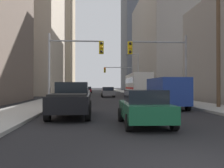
{
  "coord_description": "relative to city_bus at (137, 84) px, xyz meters",
  "views": [
    {
      "loc": [
        -2.15,
        -4.7,
        1.69
      ],
      "look_at": [
        0.0,
        23.93,
        1.9
      ],
      "focal_mm": 40.64,
      "sensor_mm": 36.0,
      "label": 1
    }
  ],
  "objects": [
    {
      "name": "sedan_beige",
      "position": [
        -7.91,
        -13.7,
        -1.16
      ],
      "size": [
        1.95,
        4.23,
        1.52
      ],
      "color": "#C6B793",
      "rests_on": "ground"
    },
    {
      "name": "sedan_grey",
      "position": [
        -4.28,
        1.36,
        -1.16
      ],
      "size": [
        1.95,
        4.24,
        1.52
      ],
      "color": "slate",
      "rests_on": "ground"
    },
    {
      "name": "traffic_signal_far_right",
      "position": [
        -1.16,
        13.88,
        2.21
      ],
      "size": [
        5.82,
        0.44,
        6.0
      ],
      "color": "gray",
      "rests_on": "ground"
    },
    {
      "name": "traffic_signal_near_left",
      "position": [
        -8.13,
        -15.65,
        2.15
      ],
      "size": [
        4.57,
        0.44,
        6.0
      ],
      "color": "gray",
      "rests_on": "ground"
    },
    {
      "name": "cargo_van_blue",
      "position": [
        -1.03,
        -18.24,
        -0.64
      ],
      "size": [
        2.16,
        5.24,
        2.26
      ],
      "color": "navy",
      "rests_on": "ground"
    },
    {
      "name": "sedan_silver",
      "position": [
        -7.91,
        3.12,
        -1.16
      ],
      "size": [
        1.95,
        4.21,
        1.52
      ],
      "color": "#B7BABF",
      "rests_on": "ground"
    },
    {
      "name": "city_bus",
      "position": [
        0.0,
        0.0,
        0.0
      ],
      "size": [
        2.94,
        11.59,
        3.4
      ],
      "color": "silver",
      "rests_on": "ground"
    },
    {
      "name": "utility_pole_right",
      "position": [
        2.7,
        -18.7,
        3.25
      ],
      "size": [
        2.2,
        0.28,
        9.81
      ],
      "color": "brown",
      "rests_on": "ground"
    },
    {
      "name": "building_right_mid_block",
      "position": [
        12.77,
        19.23,
        8.96
      ],
      "size": [
        16.97,
        27.23,
        21.78
      ],
      "primitive_type": "cube",
      "color": "gray",
      "rests_on": "ground"
    },
    {
      "name": "pickup_truck_black",
      "position": [
        -7.71,
        -22.6,
        -1.0
      ],
      "size": [
        2.2,
        5.4,
        1.9
      ],
      "color": "black",
      "rests_on": "ground"
    },
    {
      "name": "sedan_maroon",
      "position": [
        -7.7,
        22.83,
        -1.16
      ],
      "size": [
        1.95,
        4.24,
        1.52
      ],
      "color": "maroon",
      "rests_on": "ground"
    },
    {
      "name": "traffic_signal_near_right",
      "position": [
        -0.82,
        -15.65,
        2.17
      ],
      "size": [
        5.08,
        0.44,
        6.0
      ],
      "color": "gray",
      "rests_on": "ground"
    },
    {
      "name": "building_left_far_tower",
      "position": [
        -23.62,
        60.82,
        23.02
      ],
      "size": [
        19.07,
        22.88,
        49.9
      ],
      "primitive_type": "cube",
      "color": "tan",
      "rests_on": "ground"
    },
    {
      "name": "sedan_green",
      "position": [
        -4.32,
        -26.05,
        -1.16
      ],
      "size": [
        1.95,
        4.25,
        1.52
      ],
      "color": "#195938",
      "rests_on": "ground"
    },
    {
      "name": "street_lamp_right",
      "position": [
        1.13,
        7.79,
        2.61
      ],
      "size": [
        2.35,
        0.32,
        7.5
      ],
      "color": "gray",
      "rests_on": "ground"
    },
    {
      "name": "sidewalk_left",
      "position": [
        -11.09,
        18.02,
        -1.85
      ],
      "size": [
        3.18,
        160.0,
        0.15
      ],
      "primitive_type": "cube",
      "color": "#9E9E99",
      "rests_on": "ground"
    },
    {
      "name": "sidewalk_right",
      "position": [
        2.39,
        18.02,
        -1.85
      ],
      "size": [
        3.18,
        160.0,
        0.15
      ],
      "primitive_type": "cube",
      "color": "#9E9E99",
      "rests_on": "ground"
    },
    {
      "name": "building_right_far_highrise",
      "position": [
        16.43,
        60.25,
        22.07
      ],
      "size": [
        22.29,
        20.17,
        47.99
      ],
      "primitive_type": "cube",
      "color": "#4C515B",
      "rests_on": "ground"
    }
  ]
}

